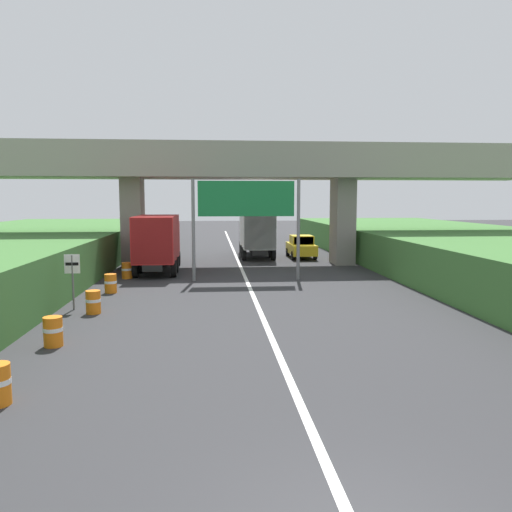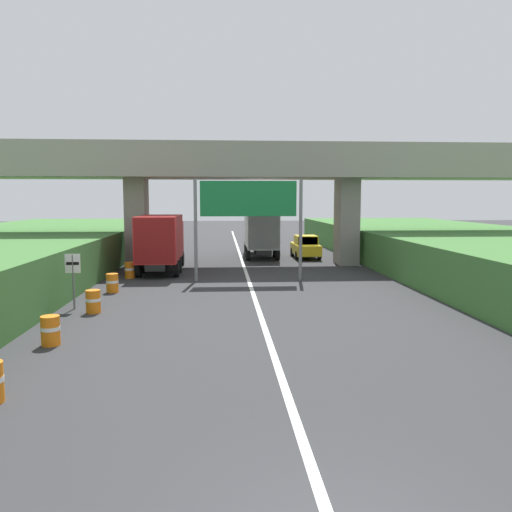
{
  "view_description": "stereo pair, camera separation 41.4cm",
  "coord_description": "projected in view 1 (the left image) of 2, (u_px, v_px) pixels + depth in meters",
  "views": [
    {
      "loc": [
        -1.86,
        -5.94,
        4.39
      ],
      "look_at": [
        0.0,
        15.5,
        2.0
      ],
      "focal_mm": 35.77,
      "sensor_mm": 36.0,
      "label": 1
    },
    {
      "loc": [
        -1.45,
        -5.97,
        4.39
      ],
      "look_at": [
        0.0,
        15.5,
        2.0
      ],
      "focal_mm": 35.77,
      "sensor_mm": 36.0,
      "label": 2
    }
  ],
  "objects": [
    {
      "name": "lane_centre_stripe",
      "position": [
        245.0,
        277.0,
        28.85
      ],
      "size": [
        0.2,
        85.08,
        0.01
      ],
      "primitive_type": "cube",
      "color": "white",
      "rests_on": "ground"
    },
    {
      "name": "overpass_bridge",
      "position": [
        239.0,
        174.0,
        33.76
      ],
      "size": [
        40.0,
        4.8,
        7.99
      ],
      "color": "gray",
      "rests_on": "ground"
    },
    {
      "name": "overhead_highway_sign",
      "position": [
        246.0,
        206.0,
        27.42
      ],
      "size": [
        5.88,
        0.18,
        5.49
      ],
      "color": "slate",
      "rests_on": "ground"
    },
    {
      "name": "speed_limit_sign",
      "position": [
        72.0,
        273.0,
        20.23
      ],
      "size": [
        0.6,
        0.08,
        2.23
      ],
      "color": "slate",
      "rests_on": "ground"
    },
    {
      "name": "truck_red",
      "position": [
        158.0,
        240.0,
        30.92
      ],
      "size": [
        2.44,
        7.3,
        3.44
      ],
      "color": "black",
      "rests_on": "ground"
    },
    {
      "name": "truck_black",
      "position": [
        256.0,
        232.0,
        39.04
      ],
      "size": [
        2.44,
        7.3,
        3.44
      ],
      "color": "black",
      "rests_on": "ground"
    },
    {
      "name": "car_yellow",
      "position": [
        301.0,
        247.0,
        38.31
      ],
      "size": [
        1.86,
        4.1,
        1.72
      ],
      "color": "gold",
      "rests_on": "ground"
    },
    {
      "name": "construction_barrel_1",
      "position": [
        53.0,
        331.0,
        15.26
      ],
      "size": [
        0.57,
        0.57,
        0.9
      ],
      "color": "orange",
      "rests_on": "ground"
    },
    {
      "name": "construction_barrel_2",
      "position": [
        93.0,
        302.0,
        19.65
      ],
      "size": [
        0.57,
        0.57,
        0.9
      ],
      "color": "orange",
      "rests_on": "ground"
    },
    {
      "name": "construction_barrel_3",
      "position": [
        111.0,
        283.0,
        24.01
      ],
      "size": [
        0.57,
        0.57,
        0.9
      ],
      "color": "orange",
      "rests_on": "ground"
    },
    {
      "name": "construction_barrel_4",
      "position": [
        127.0,
        270.0,
        28.39
      ],
      "size": [
        0.57,
        0.57,
        0.9
      ],
      "color": "orange",
      "rests_on": "ground"
    }
  ]
}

